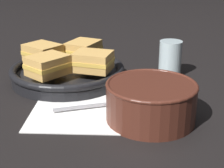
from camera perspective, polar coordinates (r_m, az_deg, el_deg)
ground_plane at (r=0.78m, az=-0.23°, el=-2.63°), size 4.00×4.00×0.00m
napkin at (r=0.74m, az=-2.47°, el=-3.89°), size 0.29×0.25×0.00m
soup_bowl at (r=0.68m, az=6.50°, el=-2.56°), size 0.18×0.18×0.08m
spoon at (r=0.74m, az=-0.87°, el=-3.35°), size 0.16×0.08×0.01m
skillet at (r=0.90m, az=-7.37°, el=1.83°), size 0.29×0.29×0.04m
sandwich_near_left at (r=0.93m, az=-11.43°, el=5.10°), size 0.12×0.11×0.05m
sandwich_near_right at (r=0.83m, az=-10.64°, el=3.09°), size 0.11×0.12×0.05m
sandwich_far_left at (r=0.84m, az=-3.18°, el=3.81°), size 0.10×0.09×0.05m
sandwich_far_right at (r=0.95m, az=-4.77°, el=5.72°), size 0.10×0.11×0.05m
drinking_glass at (r=0.94m, az=9.65°, el=4.22°), size 0.06×0.06×0.10m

